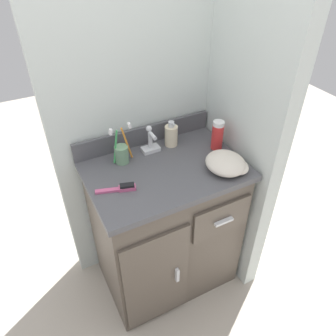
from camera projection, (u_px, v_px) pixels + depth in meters
The scene contains 11 objects.
ground_plane at pixel (166, 272), 2.05m from camera, with size 6.00×6.00×0.00m, color #ADA393.
wall_back at pixel (137, 91), 1.59m from camera, with size 0.92×0.08×2.20m, color silver.
wall_right at pixel (246, 97), 1.53m from camera, with size 0.08×0.59×2.20m, color silver.
vanity at pixel (166, 226), 1.78m from camera, with size 0.74×0.52×0.83m.
backsplash at pixel (144, 135), 1.69m from camera, with size 0.74×0.02×0.10m.
sink_faucet at pixel (151, 143), 1.63m from camera, with size 0.09×0.09×0.14m.
toothbrush_cup at pixel (122, 153), 1.56m from camera, with size 0.11×0.07×0.20m.
soap_dispenser at pixel (171, 135), 1.67m from camera, with size 0.07×0.07×0.14m.
shaving_cream_can at pixel (217, 135), 1.64m from camera, with size 0.06×0.06×0.15m.
hairbrush at pixel (121, 188), 1.42m from camera, with size 0.18×0.08×0.03m.
hand_towel at pixel (228, 163), 1.52m from camera, with size 0.19×0.20×0.08m.
Camera 1 is at (-0.55, -1.09, 1.78)m, focal length 35.00 mm.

